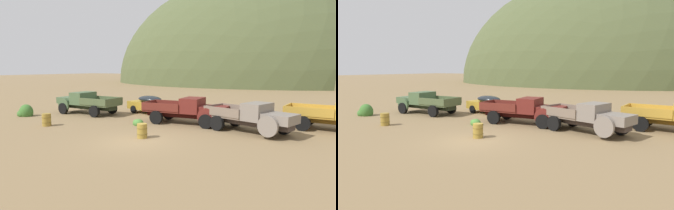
{
  "view_description": "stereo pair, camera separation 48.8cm",
  "coord_description": "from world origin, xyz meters",
  "views": [
    {
      "loc": [
        9.34,
        -12.66,
        4.0
      ],
      "look_at": [
        -1.77,
        6.5,
        1.18
      ],
      "focal_mm": 31.32,
      "sensor_mm": 36.0,
      "label": 1
    },
    {
      "loc": [
        9.76,
        -12.42,
        4.0
      ],
      "look_at": [
        -1.77,
        6.5,
        1.18
      ],
      "focal_mm": 31.32,
      "sensor_mm": 36.0,
      "label": 2
    }
  ],
  "objects": [
    {
      "name": "truck_primer_gray",
      "position": [
        5.11,
        5.29,
        1.0
      ],
      "size": [
        5.93,
        3.49,
        1.89
      ],
      "rotation": [
        0.0,
        0.0,
        -0.29
      ],
      "color": "#3D322D",
      "rests_on": "ground"
    },
    {
      "name": "truck_oxblood",
      "position": [
        0.45,
        6.01,
        0.99
      ],
      "size": [
        6.2,
        2.79,
        1.89
      ],
      "rotation": [
        0.0,
        0.0,
        0.08
      ],
      "color": "black",
      "rests_on": "ground"
    },
    {
      "name": "bush_between_trucks",
      "position": [
        -13.04,
        2.23,
        0.3
      ],
      "size": [
        1.32,
        1.12,
        1.27
      ],
      "color": "#3D702D",
      "rests_on": "ground"
    },
    {
      "name": "truck_weathered_green",
      "position": [
        -9.85,
        5.72,
        1.01
      ],
      "size": [
        5.94,
        2.56,
        1.89
      ],
      "rotation": [
        0.0,
        0.0,
        3.16
      ],
      "color": "#232B1B",
      "rests_on": "ground"
    },
    {
      "name": "bush_back_edge",
      "position": [
        -2.59,
        3.71,
        0.16
      ],
      "size": [
        0.84,
        0.64,
        0.59
      ],
      "color": "#4C8438",
      "rests_on": "ground"
    },
    {
      "name": "oil_drum_by_truck",
      "position": [
        -7.94,
        0.38,
        0.43
      ],
      "size": [
        0.64,
        0.64,
        0.87
      ],
      "color": "olive",
      "rests_on": "ground"
    },
    {
      "name": "hill_distant",
      "position": [
        -13.9,
        65.6,
        0.0
      ],
      "size": [
        70.7,
        50.49,
        54.02
      ],
      "primitive_type": "ellipsoid",
      "color": "#4C5633",
      "rests_on": "ground"
    },
    {
      "name": "car_mustard",
      "position": [
        -4.43,
        8.53,
        0.82
      ],
      "size": [
        5.28,
        2.73,
        1.57
      ],
      "rotation": [
        0.0,
        0.0,
        -0.22
      ],
      "color": "#B28928",
      "rests_on": "ground"
    },
    {
      "name": "bush_lone_scrub",
      "position": [
        2.91,
        8.88,
        0.18
      ],
      "size": [
        0.98,
        0.97,
        0.74
      ],
      "color": "olive",
      "rests_on": "ground"
    },
    {
      "name": "ground_plane",
      "position": [
        0.0,
        0.0,
        0.0
      ],
      "size": [
        300.0,
        300.0,
        0.0
      ],
      "primitive_type": "plane",
      "color": "olive"
    },
    {
      "name": "oil_drum_foreground",
      "position": [
        -0.19,
        0.81,
        0.42
      ],
      "size": [
        0.62,
        0.62,
        0.84
      ],
      "color": "olive",
      "rests_on": "ground"
    }
  ]
}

